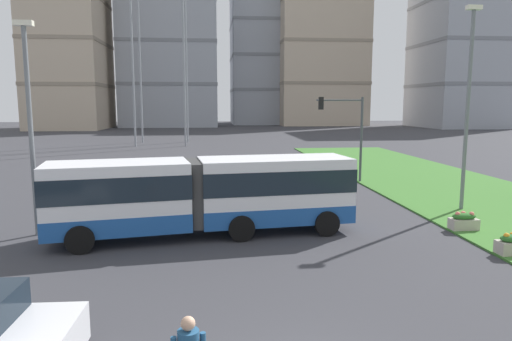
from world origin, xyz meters
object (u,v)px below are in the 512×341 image
at_px(apartment_tower_west, 66,1).
at_px(apartment_tower_eastcentre, 319,46).
at_px(car_navy_sedan, 138,177).
at_px(streetlight_left, 30,120).
at_px(articulated_bus, 205,194).
at_px(apartment_tower_westcentre, 168,25).
at_px(apartment_tower_centre, 262,43).
at_px(streetlight_median, 468,101).
at_px(flower_planter_3, 464,221).
at_px(traffic_light_far_right, 347,124).
at_px(apartment_tower_east, 461,46).

bearing_deg(apartment_tower_west, apartment_tower_eastcentre, 14.63).
height_order(car_navy_sedan, streetlight_left, streetlight_left).
distance_m(streetlight_left, apartment_tower_eastcentre, 102.51).
bearing_deg(articulated_bus, apartment_tower_westcentre, 95.47).
xyz_separation_m(articulated_bus, apartment_tower_centre, (13.79, 102.71, 18.84)).
bearing_deg(apartment_tower_west, streetlight_median, -62.84).
height_order(articulated_bus, apartment_tower_westcentre, apartment_tower_westcentre).
relative_size(flower_planter_3, traffic_light_far_right, 0.20).
relative_size(apartment_tower_west, apartment_tower_westcentre, 1.13).
xyz_separation_m(car_navy_sedan, streetlight_median, (16.52, -7.42, 4.50)).
height_order(articulated_bus, flower_planter_3, articulated_bus).
relative_size(apartment_tower_westcentre, apartment_tower_centre, 1.10).
bearing_deg(car_navy_sedan, apartment_tower_westcentre, 93.23).
bearing_deg(articulated_bus, flower_planter_3, -2.74).
distance_m(apartment_tower_westcentre, apartment_tower_east, 64.39).
relative_size(streetlight_median, apartment_tower_westcentre, 0.21).
relative_size(flower_planter_3, streetlight_median, 0.11).
relative_size(articulated_bus, apartment_tower_westcentre, 0.27).
bearing_deg(flower_planter_3, articulated_bus, 177.26).
height_order(apartment_tower_westcentre, apartment_tower_centre, apartment_tower_westcentre).
distance_m(flower_planter_3, apartment_tower_westcentre, 95.50).
xyz_separation_m(streetlight_left, apartment_tower_west, (-21.50, 81.32, 20.93)).
height_order(streetlight_left, apartment_tower_east, apartment_tower_east).
distance_m(streetlight_left, streetlight_median, 19.15).
bearing_deg(streetlight_median, streetlight_left, -172.81).
distance_m(articulated_bus, flower_planter_3, 10.56).
relative_size(apartment_tower_centre, apartment_tower_east, 1.16).
distance_m(car_navy_sedan, streetlight_median, 18.66).
relative_size(traffic_light_far_right, apartment_tower_centre, 0.14).
bearing_deg(apartment_tower_eastcentre, streetlight_left, -109.40).
distance_m(articulated_bus, streetlight_median, 13.24).
bearing_deg(traffic_light_far_right, streetlight_left, -145.38).
relative_size(streetlight_left, apartment_tower_centre, 0.20).
height_order(articulated_bus, streetlight_median, streetlight_median).
relative_size(articulated_bus, car_navy_sedan, 2.66).
distance_m(car_navy_sedan, flower_planter_3, 18.28).
distance_m(car_navy_sedan, streetlight_left, 10.81).
bearing_deg(car_navy_sedan, apartment_tower_eastcentre, 70.02).
bearing_deg(apartment_tower_centre, flower_planter_3, -91.84).
bearing_deg(streetlight_left, apartment_tower_west, 104.81).
bearing_deg(flower_planter_3, apartment_tower_westcentre, 101.89).
bearing_deg(apartment_tower_westcentre, apartment_tower_centre, 28.75).
distance_m(articulated_bus, apartment_tower_east, 98.63).
bearing_deg(apartment_tower_westcentre, streetlight_left, -88.69).
height_order(car_navy_sedan, flower_planter_3, car_navy_sedan).
relative_size(flower_planter_3, apartment_tower_east, 0.03).
relative_size(apartment_tower_west, apartment_tower_centre, 1.24).
xyz_separation_m(apartment_tower_westcentre, apartment_tower_eastcentre, (35.76, 5.98, -3.57)).
xyz_separation_m(streetlight_left, streetlight_median, (18.98, 2.39, 0.71)).
relative_size(streetlight_left, streetlight_median, 0.85).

